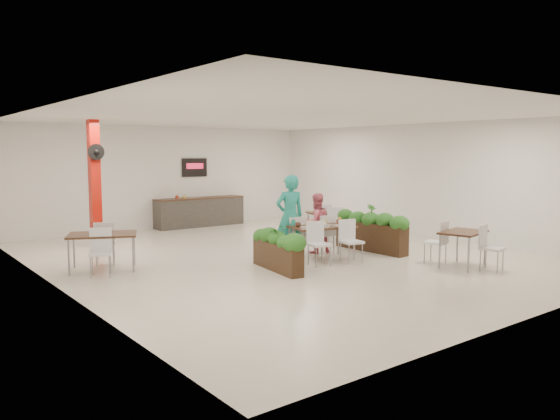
{
  "coord_description": "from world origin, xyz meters",
  "views": [
    {
      "loc": [
        -7.61,
        -9.89,
        2.38
      ],
      "look_at": [
        -0.22,
        -0.23,
        1.1
      ],
      "focal_mm": 35.0,
      "sensor_mm": 36.0,
      "label": 1
    }
  ],
  "objects_px": {
    "main_table": "(322,231)",
    "side_table_c": "(463,238)",
    "planter_right": "(371,230)",
    "side_table_b": "(329,217)",
    "planter_left": "(277,246)",
    "side_table_a": "(102,239)",
    "diner_woman": "(316,223)",
    "diner_man": "(290,216)",
    "red_column": "(95,182)",
    "service_counter": "(200,211)"
  },
  "relations": [
    {
      "from": "main_table",
      "to": "side_table_c",
      "type": "xyz_separation_m",
      "value": [
        1.8,
        -2.41,
        -0.02
      ]
    },
    {
      "from": "planter_right",
      "to": "side_table_b",
      "type": "distance_m",
      "value": 2.03
    },
    {
      "from": "main_table",
      "to": "side_table_c",
      "type": "bearing_deg",
      "value": -53.29
    },
    {
      "from": "planter_left",
      "to": "side_table_a",
      "type": "distance_m",
      "value": 3.55
    },
    {
      "from": "planter_left",
      "to": "side_table_b",
      "type": "xyz_separation_m",
      "value": [
        3.6,
        2.36,
        0.13
      ]
    },
    {
      "from": "main_table",
      "to": "diner_woman",
      "type": "height_order",
      "value": "diner_woman"
    },
    {
      "from": "diner_man",
      "to": "diner_woman",
      "type": "bearing_deg",
      "value": -167.61
    },
    {
      "from": "red_column",
      "to": "side_table_c",
      "type": "bearing_deg",
      "value": -53.35
    },
    {
      "from": "red_column",
      "to": "service_counter",
      "type": "distance_m",
      "value": 4.56
    },
    {
      "from": "planter_right",
      "to": "red_column",
      "type": "bearing_deg",
      "value": 137.89
    },
    {
      "from": "diner_man",
      "to": "red_column",
      "type": "bearing_deg",
      "value": -40.12
    },
    {
      "from": "planter_left",
      "to": "side_table_b",
      "type": "bearing_deg",
      "value": 33.27
    },
    {
      "from": "side_table_a",
      "to": "side_table_b",
      "type": "height_order",
      "value": "same"
    },
    {
      "from": "diner_woman",
      "to": "side_table_c",
      "type": "bearing_deg",
      "value": 126.75
    },
    {
      "from": "side_table_c",
      "to": "planter_left",
      "type": "bearing_deg",
      "value": 134.34
    },
    {
      "from": "diner_woman",
      "to": "side_table_b",
      "type": "bearing_deg",
      "value": -128.51
    },
    {
      "from": "service_counter",
      "to": "diner_man",
      "type": "bearing_deg",
      "value": -98.96
    },
    {
      "from": "side_table_a",
      "to": "side_table_c",
      "type": "distance_m",
      "value": 7.43
    },
    {
      "from": "diner_man",
      "to": "side_table_b",
      "type": "relative_size",
      "value": 1.14
    },
    {
      "from": "main_table",
      "to": "planter_right",
      "type": "xyz_separation_m",
      "value": [
        1.64,
        0.05,
        -0.12
      ]
    },
    {
      "from": "side_table_b",
      "to": "red_column",
      "type": "bearing_deg",
      "value": 177.23
    },
    {
      "from": "planter_right",
      "to": "side_table_b",
      "type": "bearing_deg",
      "value": 77.03
    },
    {
      "from": "service_counter",
      "to": "planter_right",
      "type": "xyz_separation_m",
      "value": [
        1.1,
        -6.48,
        0.03
      ]
    },
    {
      "from": "service_counter",
      "to": "planter_right",
      "type": "relative_size",
      "value": 1.39
    },
    {
      "from": "service_counter",
      "to": "side_table_c",
      "type": "bearing_deg",
      "value": -81.96
    },
    {
      "from": "red_column",
      "to": "side_table_c",
      "type": "xyz_separation_m",
      "value": [
        5.26,
        -7.07,
        -1.03
      ]
    },
    {
      "from": "main_table",
      "to": "red_column",
      "type": "bearing_deg",
      "value": 126.62
    },
    {
      "from": "side_table_b",
      "to": "main_table",
      "type": "bearing_deg",
      "value": -113.41
    },
    {
      "from": "side_table_b",
      "to": "side_table_c",
      "type": "height_order",
      "value": "same"
    },
    {
      "from": "side_table_a",
      "to": "side_table_c",
      "type": "height_order",
      "value": "same"
    },
    {
      "from": "planter_right",
      "to": "side_table_b",
      "type": "relative_size",
      "value": 1.31
    },
    {
      "from": "red_column",
      "to": "diner_woman",
      "type": "distance_m",
      "value": 5.65
    },
    {
      "from": "diner_woman",
      "to": "side_table_b",
      "type": "distance_m",
      "value": 2.17
    },
    {
      "from": "planter_right",
      "to": "side_table_a",
      "type": "distance_m",
      "value": 6.21
    },
    {
      "from": "service_counter",
      "to": "planter_right",
      "type": "bearing_deg",
      "value": -80.32
    },
    {
      "from": "side_table_b",
      "to": "planter_right",
      "type": "bearing_deg",
      "value": -80.36
    },
    {
      "from": "diner_woman",
      "to": "side_table_b",
      "type": "height_order",
      "value": "diner_woman"
    },
    {
      "from": "red_column",
      "to": "planter_right",
      "type": "height_order",
      "value": "red_column"
    },
    {
      "from": "main_table",
      "to": "planter_left",
      "type": "relative_size",
      "value": 1.04
    },
    {
      "from": "main_table",
      "to": "planter_left",
      "type": "height_order",
      "value": "planter_left"
    },
    {
      "from": "planter_left",
      "to": "side_table_b",
      "type": "distance_m",
      "value": 4.3
    },
    {
      "from": "red_column",
      "to": "side_table_a",
      "type": "bearing_deg",
      "value": -106.53
    },
    {
      "from": "diner_woman",
      "to": "side_table_a",
      "type": "xyz_separation_m",
      "value": [
        -4.71,
        1.19,
        -0.07
      ]
    },
    {
      "from": "planter_left",
      "to": "diner_man",
      "type": "bearing_deg",
      "value": 41.68
    },
    {
      "from": "planter_right",
      "to": "side_table_b",
      "type": "height_order",
      "value": "planter_right"
    },
    {
      "from": "side_table_c",
      "to": "side_table_b",
      "type": "bearing_deg",
      "value": 72.63
    },
    {
      "from": "service_counter",
      "to": "main_table",
      "type": "height_order",
      "value": "service_counter"
    },
    {
      "from": "red_column",
      "to": "planter_right",
      "type": "distance_m",
      "value": 6.97
    },
    {
      "from": "side_table_a",
      "to": "side_table_c",
      "type": "relative_size",
      "value": 0.99
    },
    {
      "from": "planter_left",
      "to": "side_table_c",
      "type": "bearing_deg",
      "value": -32.15
    }
  ]
}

